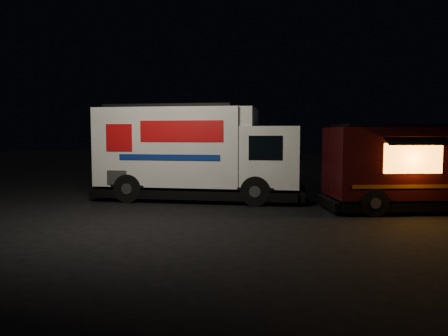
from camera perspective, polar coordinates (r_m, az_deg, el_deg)
ground at (r=14.22m, az=-4.46°, el=-4.99°), size 80.00×80.00×0.00m
white_truck at (r=15.54m, az=-3.19°, el=2.04°), size 7.62×3.28×3.35m
red_truck at (r=14.52m, az=23.92°, el=0.05°), size 6.01×3.80×2.63m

